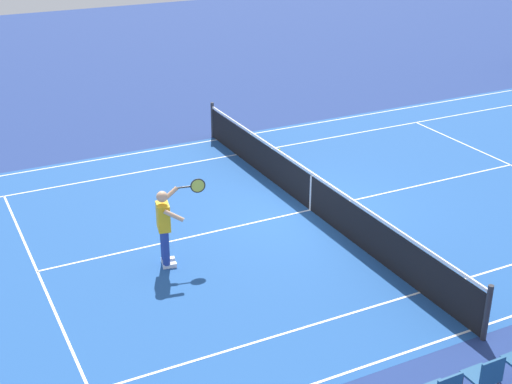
{
  "coord_description": "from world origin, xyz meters",
  "views": [
    {
      "loc": [
        8.07,
        13.13,
        7.33
      ],
      "look_at": [
        1.59,
        0.28,
        0.9
      ],
      "focal_mm": 50.1,
      "sensor_mm": 36.0,
      "label": 1
    }
  ],
  "objects_px": {
    "tennis_ball": "(279,150)",
    "spectator_chair_4": "(485,376)",
    "tennis_net": "(311,191)",
    "tennis_player_near": "(165,224)"
  },
  "relations": [
    {
      "from": "tennis_ball",
      "to": "spectator_chair_4",
      "type": "xyz_separation_m",
      "value": [
        2.42,
        10.85,
        0.49
      ]
    },
    {
      "from": "tennis_net",
      "to": "spectator_chair_4",
      "type": "xyz_separation_m",
      "value": [
        1.18,
        7.02,
        0.03
      ]
    },
    {
      "from": "tennis_player_near",
      "to": "tennis_ball",
      "type": "height_order",
      "value": "tennis_player_near"
    },
    {
      "from": "tennis_player_near",
      "to": "spectator_chair_4",
      "type": "distance_m",
      "value": 6.72
    },
    {
      "from": "tennis_net",
      "to": "tennis_player_near",
      "type": "bearing_deg",
      "value": 13.04
    },
    {
      "from": "tennis_net",
      "to": "tennis_ball",
      "type": "bearing_deg",
      "value": -107.84
    },
    {
      "from": "tennis_net",
      "to": "spectator_chair_4",
      "type": "distance_m",
      "value": 7.12
    },
    {
      "from": "tennis_ball",
      "to": "spectator_chair_4",
      "type": "distance_m",
      "value": 11.13
    },
    {
      "from": "tennis_ball",
      "to": "spectator_chair_4",
      "type": "relative_size",
      "value": 0.08
    },
    {
      "from": "tennis_net",
      "to": "tennis_player_near",
      "type": "xyz_separation_m",
      "value": [
        3.95,
        0.91,
        0.44
      ]
    }
  ]
}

